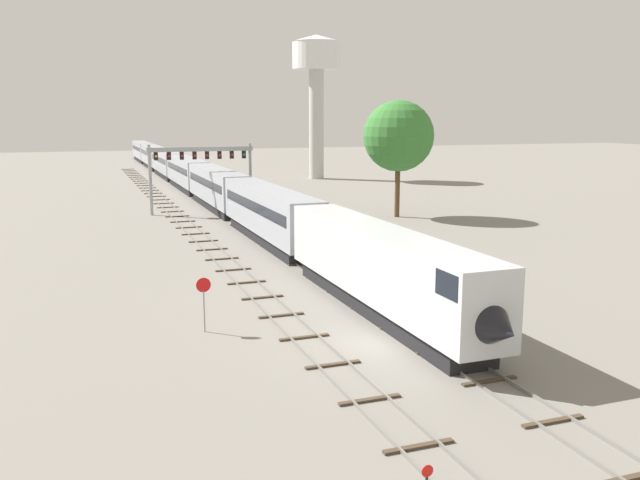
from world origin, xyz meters
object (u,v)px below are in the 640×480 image
Objects in this scene: stop_sign at (204,297)px; trackside_tree_left at (398,136)px; passenger_train at (186,172)px; signal_gantry at (201,162)px; water_tower at (316,70)px.

stop_sign is 43.43m from trackside_tree_left.
signal_gantry reaches higher than passenger_train.
water_tower is (27.07, 36.31, 13.17)m from signal_gantry.
water_tower is 88.80m from stop_sign.
water_tower is at bearing 22.25° from passenger_train.
water_tower is at bearing 53.30° from signal_gantry.
water_tower is (24.82, 10.16, 16.45)m from passenger_train.
water_tower is at bearing 81.08° from trackside_tree_left.
trackside_tree_left is at bearing 50.17° from stop_sign.
signal_gantry is at bearing 151.66° from trackside_tree_left.
trackside_tree_left is at bearing -28.34° from signal_gantry.
trackside_tree_left is (19.71, -10.63, 2.98)m from signal_gantry.
signal_gantry is at bearing 79.91° from stop_sign.
passenger_train is at bearing 115.38° from trackside_tree_left.
signal_gantry is 47.17m from water_tower.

